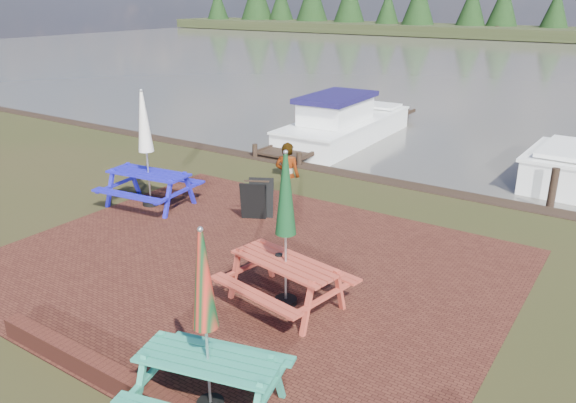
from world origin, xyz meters
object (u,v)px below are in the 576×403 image
(picnic_table_red, at_px, (286,254))
(person, at_px, (287,143))
(boat_jetty, at_px, (344,126))
(picnic_table_teal, at_px, (207,351))
(jetty, at_px, (345,130))
(chalkboard, at_px, (257,199))
(picnic_table_blue, at_px, (148,167))

(picnic_table_red, height_order, person, picnic_table_red)
(boat_jetty, height_order, person, person)
(picnic_table_teal, bearing_deg, picnic_table_red, 89.21)
(picnic_table_teal, relative_size, jetty, 0.26)
(chalkboard, bearing_deg, picnic_table_red, -73.66)
(picnic_table_teal, height_order, boat_jetty, picnic_table_teal)
(jetty, height_order, person, person)
(picnic_table_blue, height_order, boat_jetty, picnic_table_blue)
(boat_jetty, xyz_separation_m, person, (0.99, -5.00, 0.58))
(picnic_table_red, xyz_separation_m, picnic_table_blue, (-5.13, 1.97, 0.06))
(picnic_table_blue, bearing_deg, jetty, 81.30)
(picnic_table_red, bearing_deg, jetty, 123.60)
(boat_jetty, bearing_deg, picnic_table_blue, -94.63)
(chalkboard, bearing_deg, person, 84.08)
(picnic_table_teal, distance_m, chalkboard, 6.07)
(chalkboard, bearing_deg, picnic_table_blue, 168.20)
(picnic_table_teal, bearing_deg, jetty, 97.78)
(picnic_table_teal, relative_size, picnic_table_blue, 0.87)
(boat_jetty, distance_m, person, 5.13)
(picnic_table_red, distance_m, person, 6.68)
(picnic_table_red, xyz_separation_m, person, (-3.68, 5.57, 0.07))
(chalkboard, relative_size, boat_jetty, 0.13)
(picnic_table_teal, xyz_separation_m, boat_jetty, (-5.26, 13.07, -0.45))
(picnic_table_blue, bearing_deg, picnic_table_teal, -44.78)
(chalkboard, bearing_deg, boat_jetty, 77.72)
(picnic_table_red, distance_m, chalkboard, 3.73)
(picnic_table_blue, height_order, chalkboard, picnic_table_blue)
(picnic_table_teal, distance_m, person, 9.13)
(chalkboard, relative_size, person, 0.47)
(boat_jetty, bearing_deg, person, -80.44)
(person, bearing_deg, chalkboard, 96.68)
(picnic_table_blue, xyz_separation_m, boat_jetty, (0.46, 8.61, -0.57))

